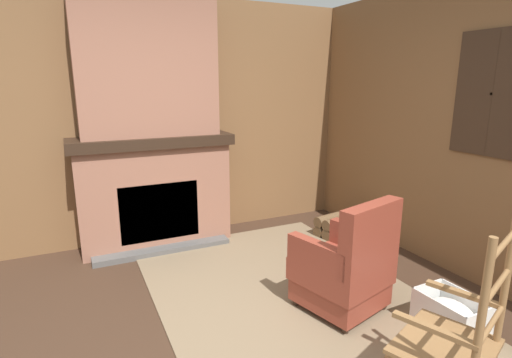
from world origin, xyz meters
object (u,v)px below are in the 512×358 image
Objects in this scene: armchair at (345,269)px; storage_case at (191,127)px; laundry_basket at (451,316)px; oil_lamp_vase at (126,127)px; rocking_chair at (452,354)px; firewood_stack at (337,228)px.

storage_case is at bearing 1.38° from armchair.
laundry_basket is 1.88× the size of storage_case.
armchair is at bearing 16.52° from storage_case.
armchair is at bearing 32.61° from oil_lamp_vase.
laundry_basket is (0.58, 0.49, -0.20)m from armchair.
armchair is 1.10m from rocking_chair.
armchair is 1.54m from firewood_stack.
rocking_chair is at bearing -23.60° from firewood_stack.
storage_case is at bearing -13.65° from rocking_chair.
storage_case is (0.00, 0.69, -0.03)m from oil_lamp_vase.
oil_lamp_vase is at bearing -109.51° from firewood_stack.
rocking_chair is (1.09, -0.17, 0.05)m from armchair.
oil_lamp_vase is (-0.76, -2.15, 1.18)m from firewood_stack.
laundry_basket is 1.67× the size of oil_lamp_vase.
armchair is 2.30m from storage_case.
storage_case reaches higher than laundry_basket.
armchair is 0.78m from laundry_basket.
firewood_stack is at bearing 62.41° from storage_case.
rocking_chair is at bearing 7.93° from storage_case.
armchair is 3.87× the size of storage_case.
rocking_chair is 0.86m from laundry_basket.
rocking_chair is at bearing 156.21° from armchair.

